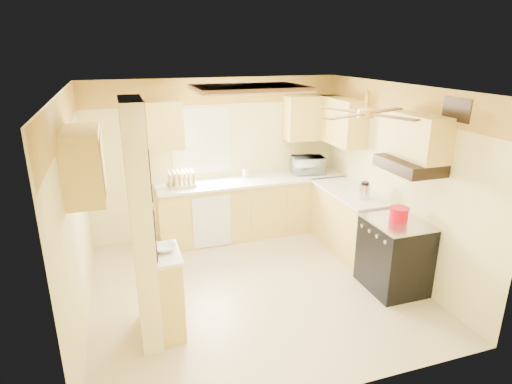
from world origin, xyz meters
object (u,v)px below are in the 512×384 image
object	(u,v)px
stove	(394,255)
kettle	(364,191)
microwave	(308,165)
bowl	(165,248)
dutch_oven	(399,214)

from	to	relation	value
stove	kettle	size ratio (longest dim) A/B	3.77
microwave	bowl	distance (m)	3.38
microwave	dutch_oven	bearing A→B (deg)	104.91
stove	kettle	world-z (taller)	kettle
kettle	dutch_oven	bearing A→B (deg)	-88.11
stove	bowl	distance (m)	2.85
microwave	kettle	world-z (taller)	microwave
stove	dutch_oven	size ratio (longest dim) A/B	3.79
dutch_oven	kettle	distance (m)	0.75
stove	dutch_oven	distance (m)	0.54
stove	dutch_oven	world-z (taller)	dutch_oven
stove	kettle	bearing A→B (deg)	89.45
stove	dutch_oven	bearing A→B (deg)	50.92
dutch_oven	microwave	bearing A→B (deg)	96.05
bowl	kettle	size ratio (longest dim) A/B	1.00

